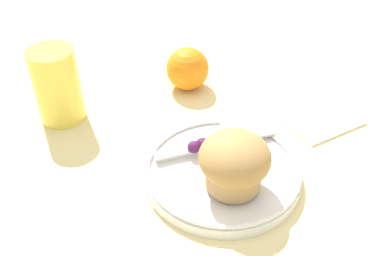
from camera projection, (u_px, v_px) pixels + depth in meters
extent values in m
plane|color=beige|center=(218.00, 179.00, 0.54)|extent=(3.00, 3.00, 0.00)
cylinder|color=white|center=(222.00, 173.00, 0.54)|extent=(0.20, 0.20, 0.01)
torus|color=white|center=(222.00, 167.00, 0.53)|extent=(0.19, 0.19, 0.01)
cylinder|color=tan|center=(232.00, 174.00, 0.49)|extent=(0.07, 0.07, 0.03)
ellipsoid|color=#A87F47|center=(233.00, 158.00, 0.48)|extent=(0.08, 0.08, 0.06)
cylinder|color=silver|center=(238.00, 133.00, 0.56)|extent=(0.05, 0.05, 0.02)
cylinder|color=silver|center=(239.00, 130.00, 0.56)|extent=(0.05, 0.05, 0.00)
sphere|color=#4C194C|center=(194.00, 147.00, 0.54)|extent=(0.02, 0.02, 0.02)
sphere|color=#4C194C|center=(204.00, 143.00, 0.55)|extent=(0.02, 0.02, 0.02)
cube|color=silver|center=(218.00, 143.00, 0.56)|extent=(0.17, 0.05, 0.00)
sphere|color=orange|center=(188.00, 69.00, 0.68)|extent=(0.07, 0.07, 0.07)
cylinder|color=#EAD14C|center=(57.00, 86.00, 0.61)|extent=(0.07, 0.07, 0.11)
cube|color=white|center=(326.00, 122.00, 0.62)|extent=(0.11, 0.06, 0.01)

